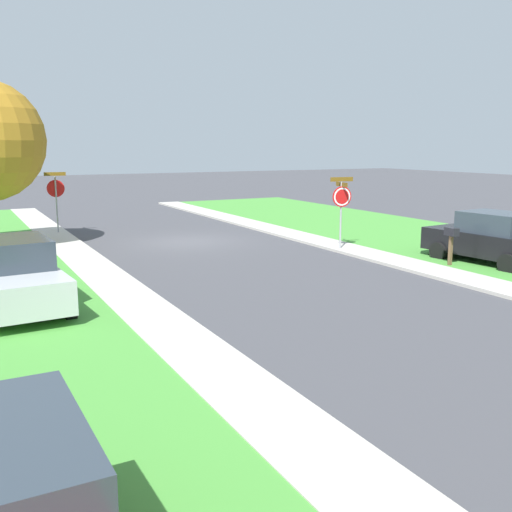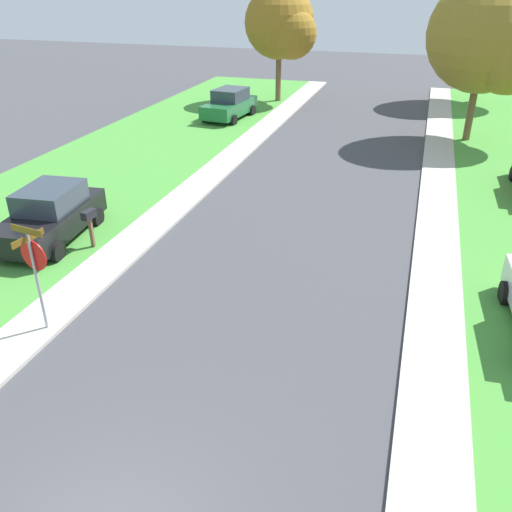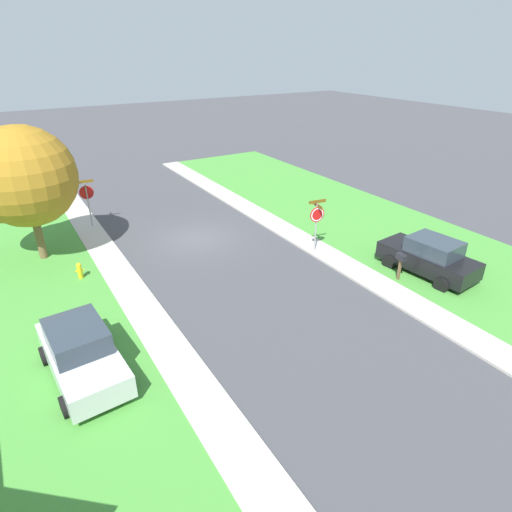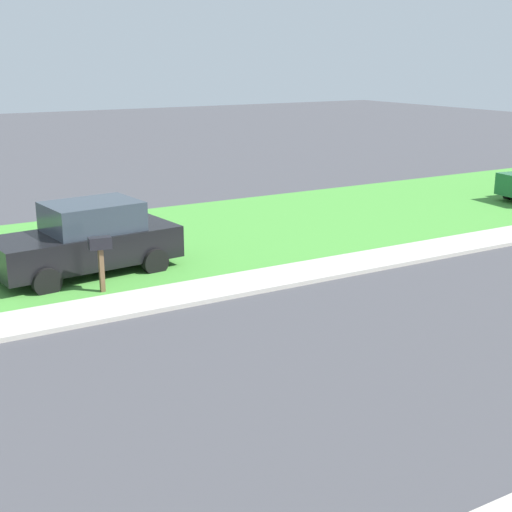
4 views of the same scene
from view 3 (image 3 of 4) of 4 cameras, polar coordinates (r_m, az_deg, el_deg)
ground_plane at (r=23.36m, az=-7.91°, el=2.33°), size 120.00×120.00×0.00m
sidewalk_east at (r=12.64m, az=-4.75°, el=-21.51°), size 1.40×56.00×0.10m
sidewalk_west at (r=17.76m, az=23.64°, el=-7.98°), size 1.40×56.00×0.10m
stop_sign_near_corner at (r=25.73m, az=-21.55°, el=7.50°), size 0.91×0.91×2.77m
stop_sign_far_corner at (r=21.00m, az=8.08°, el=5.09°), size 0.91×0.91×2.77m
car_black_far_down_street at (r=20.67m, az=22.02°, el=-0.08°), size 2.37×4.46×1.76m
car_silver_driveway_right at (r=14.57m, az=-22.23°, el=-11.80°), size 2.26×4.41×1.76m
tree_corner_large at (r=22.21m, az=-29.02°, el=8.83°), size 4.87×4.53×6.36m
fire_hydrant at (r=20.44m, az=-22.39°, el=-1.83°), size 0.38×0.22×0.83m
mailbox at (r=19.57m, az=18.71°, el=-0.57°), size 0.30×0.51×1.31m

